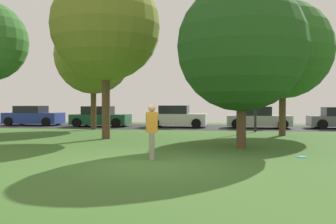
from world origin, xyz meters
name	(u,v)px	position (x,y,z in m)	size (l,w,h in m)	color
ground_plane	(153,165)	(0.00, 0.00, 0.00)	(44.00, 44.00, 0.00)	#3D6628
road_strip	(200,127)	(0.00, 16.00, 0.00)	(44.00, 6.40, 0.01)	#28282B
oak_tree_right	(106,27)	(-3.65, 6.84, 5.20)	(5.04, 5.04, 7.73)	brown
oak_tree_left	(242,47)	(2.44, 4.20, 3.72)	(4.76, 4.76, 6.10)	brown
birch_tree_lone	(93,56)	(-6.48, 12.72, 4.65)	(4.84, 4.84, 7.08)	brown
maple_tree_near	(283,50)	(4.69, 9.99, 4.39)	(5.01, 5.01, 6.90)	brown
person_thrower	(152,129)	(-0.23, 0.90, 0.88)	(0.37, 0.31, 1.61)	gray
frisbee_disc	(302,157)	(4.20, 2.09, 0.01)	(0.27, 0.27, 0.03)	#2DB2E0
parked_car_blue	(33,116)	(-12.56, 16.18, 0.67)	(4.24, 2.05, 1.46)	#233893
parked_car_green	(100,117)	(-7.09, 15.63, 0.66)	(4.06, 2.10, 1.44)	#195633
parked_car_white	(176,117)	(-1.60, 15.73, 0.68)	(4.02, 2.12, 1.50)	white
parked_car_silver	(258,118)	(3.87, 15.68, 0.65)	(4.16, 2.06, 1.43)	#B7B7BC
street_lamp_post	(255,93)	(3.49, 12.20, 2.25)	(0.14, 0.14, 4.50)	#2D2D33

